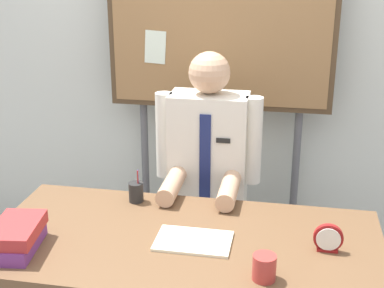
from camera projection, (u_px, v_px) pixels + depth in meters
name	position (u px, v px, depth m)	size (l,w,h in m)	color
back_wall	(225.00, 42.00, 3.18)	(6.40, 0.08, 2.70)	silver
desk	(183.00, 256.00, 2.29)	(1.65, 0.82, 0.73)	brown
person	(208.00, 191.00, 2.89)	(0.55, 0.56, 1.39)	#2D2D33
bulletin_board	(220.00, 20.00, 2.94)	(1.26, 0.09, 2.06)	#4C3823
book_stack	(17.00, 237.00, 2.16)	(0.21, 0.29, 0.11)	#72337F
open_notebook	(193.00, 241.00, 2.23)	(0.31, 0.21, 0.01)	#F4EFCC
desk_clock	(328.00, 239.00, 2.15)	(0.12, 0.04, 0.12)	maroon
coffee_mug	(264.00, 267.00, 1.97)	(0.09, 0.09, 0.10)	#B23833
pen_holder	(136.00, 192.00, 2.58)	(0.07, 0.07, 0.16)	#262626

